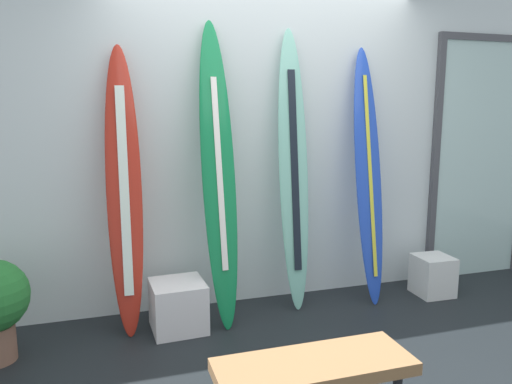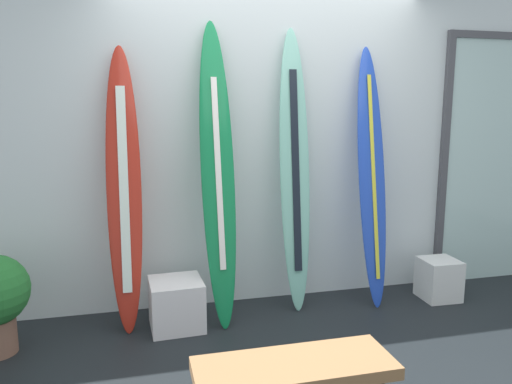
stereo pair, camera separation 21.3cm
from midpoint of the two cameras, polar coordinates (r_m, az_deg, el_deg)
ground at (r=3.24m, az=9.47°, el=-20.17°), size 8.00×8.00×0.04m
wall_back at (r=4.03m, az=2.67°, el=7.11°), size 7.20×0.20×2.80m
surfboard_crimson at (r=3.55m, az=-13.58°, el=0.10°), size 0.26×0.44×2.04m
surfboard_emerald at (r=3.57m, az=-2.81°, el=2.01°), size 0.25×0.54×2.24m
surfboard_seafoam at (r=3.83m, az=6.16°, el=2.21°), size 0.24×0.35×2.21m
surfboard_cobalt at (r=4.05m, az=14.91°, el=1.74°), size 0.23×0.45×2.09m
display_block_left at (r=4.47m, az=21.97°, el=-9.46°), size 0.30×0.30×0.34m
display_block_center at (r=3.67m, az=-7.65°, el=-12.91°), size 0.39×0.39×0.36m
glass_door at (r=4.98m, az=27.04°, el=3.73°), size 1.06×0.06×2.24m
bench at (r=2.41m, az=7.23°, el=-20.46°), size 0.93×0.34×0.44m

